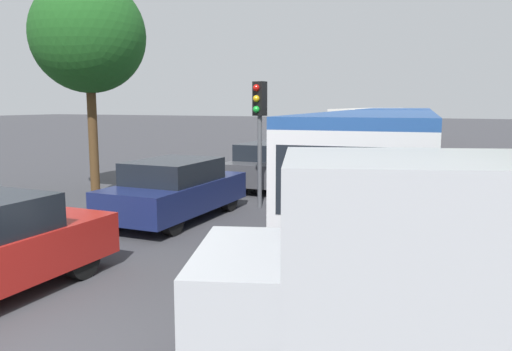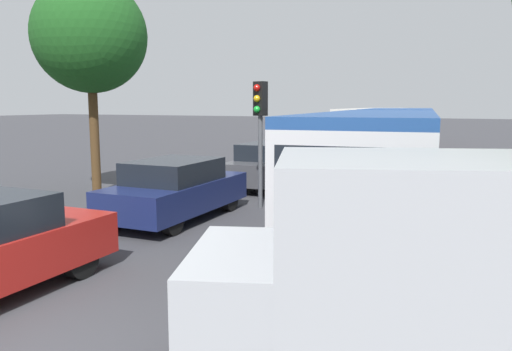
% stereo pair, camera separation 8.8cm
% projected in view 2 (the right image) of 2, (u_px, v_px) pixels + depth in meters
% --- Properties ---
extents(articulated_bus, '(4.24, 17.75, 2.61)m').
position_uv_depth(articulated_bus, '(388.00, 145.00, 15.86)').
color(articulated_bus, silver).
rests_on(articulated_bus, ground).
extents(city_bus_rear, '(2.94, 11.69, 2.50)m').
position_uv_depth(city_bus_rear, '(374.00, 124.00, 34.14)').
color(city_bus_rear, red).
rests_on(city_bus_rear, ground).
extents(queued_car_navy, '(1.81, 4.25, 1.47)m').
position_uv_depth(queued_car_navy, '(176.00, 189.00, 12.19)').
color(queued_car_navy, navy).
rests_on(queued_car_navy, ground).
extents(queued_car_graphite, '(1.84, 4.32, 1.50)m').
position_uv_depth(queued_car_graphite, '(271.00, 165.00, 17.02)').
color(queued_car_graphite, '#47474C').
rests_on(queued_car_graphite, ground).
extents(queued_car_green, '(1.75, 4.10, 1.42)m').
position_uv_depth(queued_car_green, '(311.00, 151.00, 22.38)').
color(queued_car_green, '#236638').
rests_on(queued_car_green, ground).
extents(white_van, '(5.36, 3.44, 2.31)m').
position_uv_depth(white_van, '(463.00, 266.00, 4.89)').
color(white_van, '#B7BABF').
rests_on(white_van, ground).
extents(traffic_light, '(0.37, 0.39, 3.40)m').
position_uv_depth(traffic_light, '(260.00, 116.00, 13.27)').
color(traffic_light, '#56595E').
rests_on(traffic_light, ground).
extents(tree_left_mid, '(3.40, 3.40, 6.55)m').
position_uv_depth(tree_left_mid, '(90.00, 36.00, 14.98)').
color(tree_left_mid, '#51381E').
rests_on(tree_left_mid, ground).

